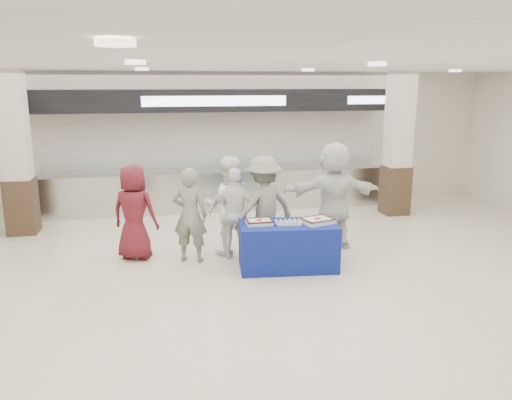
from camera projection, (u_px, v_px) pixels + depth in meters
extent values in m
plane|color=beige|center=(261.00, 305.00, 6.78)|extent=(14.00, 14.00, 0.00)
cube|color=silver|center=(215.00, 190.00, 11.84)|extent=(8.00, 0.80, 0.90)
cube|color=silver|center=(215.00, 171.00, 11.73)|extent=(8.00, 0.85, 0.04)
cube|color=white|center=(216.00, 159.00, 11.37)|extent=(7.60, 0.02, 0.50)
cube|color=black|center=(214.00, 100.00, 11.36)|extent=(8.40, 0.70, 0.50)
cube|color=silver|center=(215.00, 101.00, 11.01)|extent=(3.20, 0.03, 0.22)
cube|color=silver|center=(376.00, 100.00, 11.72)|extent=(1.40, 0.03, 0.18)
cube|color=#372519|center=(22.00, 206.00, 9.92)|extent=(0.55, 0.55, 1.10)
cube|color=beige|center=(13.00, 125.00, 9.55)|extent=(0.50, 0.50, 2.10)
cube|color=#372519|center=(395.00, 190.00, 11.42)|extent=(0.55, 0.55, 1.10)
cube|color=beige|center=(400.00, 119.00, 11.05)|extent=(0.50, 0.50, 2.10)
cube|color=navy|center=(288.00, 246.00, 8.05)|extent=(1.62, 0.93, 0.75)
cube|color=white|center=(259.00, 222.00, 7.93)|extent=(0.40, 0.31, 0.06)
cube|color=#492715|center=(259.00, 220.00, 7.92)|extent=(0.40, 0.31, 0.02)
cylinder|color=#A61719|center=(259.00, 220.00, 7.92)|extent=(0.09, 0.09, 0.01)
cube|color=white|center=(317.00, 221.00, 7.98)|extent=(0.54, 0.48, 0.07)
cube|color=#492715|center=(317.00, 218.00, 7.97)|extent=(0.54, 0.48, 0.02)
cylinder|color=#A61719|center=(317.00, 219.00, 7.97)|extent=(0.13, 0.13, 0.01)
cube|color=#B5B5BA|center=(288.00, 224.00, 7.93)|extent=(0.39, 0.31, 0.01)
imported|color=maroon|center=(134.00, 212.00, 8.41)|extent=(0.94, 0.80, 1.62)
imported|color=slate|center=(190.00, 215.00, 8.28)|extent=(0.68, 0.55, 1.60)
imported|color=white|center=(228.00, 206.00, 8.63)|extent=(0.87, 0.69, 1.73)
imported|color=white|center=(236.00, 214.00, 8.43)|extent=(0.99, 0.63, 1.57)
imported|color=slate|center=(264.00, 207.00, 8.50)|extent=(1.28, 0.98, 1.75)
imported|color=white|center=(333.00, 195.00, 8.96)|extent=(1.83, 0.70, 1.94)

